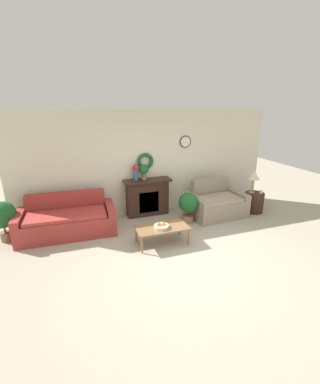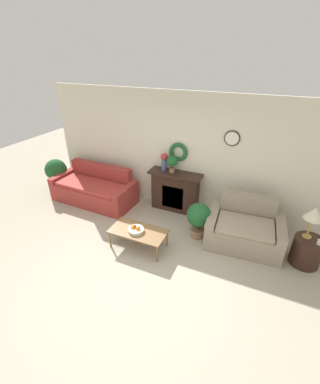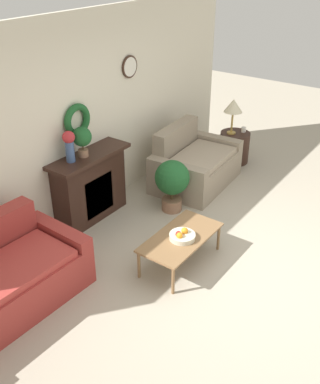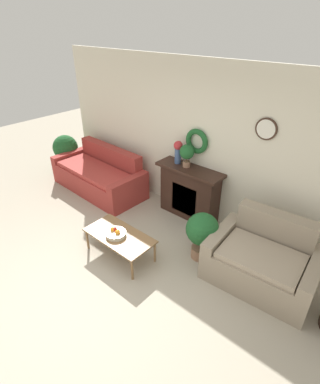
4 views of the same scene
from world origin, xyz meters
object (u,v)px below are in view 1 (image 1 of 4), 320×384
Objects in this scene: side_table_by_loveseat at (254,202)px; potted_plant_floor_by_couch at (2,216)px; fruit_bowl at (161,226)px; potted_plant_floor_by_loveseat at (188,204)px; couch_left at (67,220)px; vase_on_mantel_left at (136,171)px; fireplace at (147,197)px; mug at (261,192)px; loveseat_right at (216,203)px; potted_plant_on_mantel at (144,170)px; table_lamp at (254,176)px; coffee_table at (162,228)px.

side_table_by_loveseat is 6.08m from potted_plant_floor_by_couch.
fruit_bowl is 0.40× the size of potted_plant_floor_by_loveseat.
couch_left is 1.98m from vase_on_mantel_left.
mug is at bearing -16.06° from fireplace.
fireplace is 1.81m from loveseat_right.
fireplace reaches higher than side_table_by_loveseat.
potted_plant_floor_by_couch is 4.10m from potted_plant_floor_by_loveseat.
vase_on_mantel_left reaches higher than couch_left.
potted_plant_floor_by_couch is (-3.26, -0.38, 0.08)m from fireplace.
mug is 0.21× the size of vase_on_mantel_left.
vase_on_mantel_left reaches higher than potted_plant_floor_by_loveseat.
fireplace is 2.05m from couch_left.
fireplace is 2.29× the size of side_table_by_loveseat.
potted_plant_floor_by_loveseat is (4.08, -0.41, -0.10)m from potted_plant_floor_by_couch.
loveseat_right is at bearing -19.79° from fireplace.
couch_left is 5.20× the size of vase_on_mantel_left.
potted_plant_floor_by_loveseat is (0.90, -0.78, -0.75)m from potted_plant_on_mantel.
fireplace is 2.03× the size of table_lamp.
vase_on_mantel_left is at bearing 166.25° from side_table_by_loveseat.
loveseat_right is 4.83× the size of fruit_bowl.
loveseat_right is 17.26× the size of mug.
potted_plant_on_mantel is (-2.99, 0.82, 0.65)m from mug.
loveseat_right is at bearing 28.16° from fruit_bowl.
fruit_bowl is 1.80m from vase_on_mantel_left.
fireplace is 0.77m from vase_on_mantel_left.
table_lamp is 0.68× the size of potted_plant_floor_by_couch.
potted_plant_floor_by_couch is (-1.26, 0.05, 0.26)m from couch_left.
couch_left is at bearing -167.74° from fireplace.
couch_left is 2.39× the size of potted_plant_floor_by_couch.
vase_on_mantel_left is (-0.15, 1.58, 0.86)m from coffee_table.
coffee_table is 3.05m from side_table_by_loveseat.
potted_plant_on_mantel reaches higher than fruit_bowl.
mug is at bearing -14.77° from vase_on_mantel_left.
table_lamp is at bearing -13.11° from vase_on_mantel_left.
table_lamp is 1.51× the size of potted_plant_on_mantel.
loveseat_right is at bearing 27.66° from coffee_table.
loveseat_right reaches higher than mug.
mug is (4.91, -0.40, 0.26)m from couch_left.
table_lamp reaches higher than couch_left.
mug is 0.21× the size of potted_plant_on_mantel.
fireplace reaches higher than loveseat_right.
vase_on_mantel_left is at bearing 16.30° from couch_left.
fireplace reaches higher than mug.
mug is (1.22, -0.23, 0.25)m from loveseat_right.
fruit_bowl is at bearing -129.89° from coffee_table.
coffee_table is at bearing -156.59° from loveseat_right.
loveseat_right is 2.46× the size of table_lamp.
loveseat_right is 1.25m from table_lamp.
potted_plant_on_mantel is at bearing -170.39° from fireplace.
coffee_table is 1.22× the size of potted_plant_floor_by_couch.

